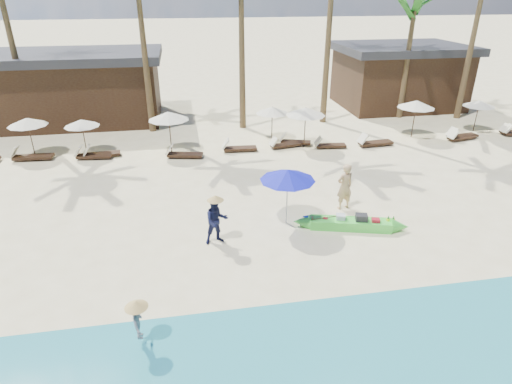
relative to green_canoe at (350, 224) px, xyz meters
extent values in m
plane|color=#F5E8B5|center=(-4.17, -1.08, -0.20)|extent=(240.00, 240.00, 0.00)
cube|color=tan|center=(-4.17, -6.08, -0.19)|extent=(240.00, 4.50, 0.01)
cube|color=#46DA42|center=(0.00, 0.00, -0.02)|extent=(2.93, 1.34, 0.35)
cube|color=white|center=(0.00, 0.00, -0.01)|extent=(2.50, 1.07, 0.16)
cube|color=#262628|center=(0.35, -0.09, 0.23)|extent=(0.48, 0.41, 0.32)
cube|color=silver|center=(-0.34, 0.14, 0.20)|extent=(0.38, 0.35, 0.25)
cube|color=#B31727|center=(0.82, -0.27, 0.17)|extent=(0.32, 0.29, 0.20)
cylinder|color=#B31727|center=(-0.86, 0.29, 0.11)|extent=(0.20, 0.20, 0.08)
cylinder|color=#262628|center=(-1.11, 0.26, 0.11)|extent=(0.18, 0.18, 0.07)
sphere|color=tan|center=(-1.36, 0.38, 0.15)|extent=(0.16, 0.16, 0.16)
cylinder|color=yellow|center=(1.29, -0.28, 0.15)|extent=(0.13, 0.13, 0.16)
cylinder|color=yellow|center=(1.46, -0.33, 0.15)|extent=(0.13, 0.13, 0.16)
imported|color=tan|center=(0.29, 1.55, 0.74)|extent=(0.76, 0.59, 1.87)
imported|color=#161A3E|center=(-4.83, -0.08, 0.63)|extent=(0.91, 0.76, 1.66)
imported|color=gray|center=(-7.09, -4.35, 0.48)|extent=(0.38, 0.64, 0.98)
cylinder|color=#99999E|center=(-2.19, 0.80, 0.84)|extent=(0.05, 0.05, 2.08)
cone|color=#1319B8|center=(-2.19, 0.80, 1.74)|extent=(1.99, 1.99, 0.41)
cylinder|color=#352415|center=(-13.39, 9.94, 0.77)|extent=(0.05, 0.05, 1.93)
cone|color=beige|center=(-13.39, 9.94, 1.60)|extent=(1.93, 1.93, 0.39)
cube|color=#352415|center=(-13.26, 9.25, -0.03)|extent=(1.93, 0.74, 0.13)
cube|color=beige|center=(-14.09, 9.31, 0.30)|extent=(0.46, 0.64, 0.55)
cylinder|color=#352415|center=(-10.79, 9.79, 0.69)|extent=(0.04, 0.04, 1.77)
cone|color=beige|center=(-10.79, 9.79, 1.45)|extent=(1.77, 1.77, 0.35)
cube|color=#352415|center=(-9.86, 9.08, -0.05)|extent=(1.74, 0.70, 0.12)
cube|color=beige|center=(-10.60, 9.02, 0.25)|extent=(0.43, 0.58, 0.50)
cube|color=#352415|center=(-10.25, 8.89, -0.05)|extent=(1.77, 0.74, 0.12)
cube|color=beige|center=(-11.00, 8.98, 0.26)|extent=(0.44, 0.60, 0.50)
cylinder|color=#352415|center=(-6.39, 9.26, 0.85)|extent=(0.05, 0.05, 2.10)
cone|color=beige|center=(-6.39, 9.26, 1.76)|extent=(2.10, 2.10, 0.42)
cube|color=#352415|center=(-5.69, 8.24, -0.04)|extent=(1.85, 0.92, 0.12)
cube|color=beige|center=(-6.46, 8.40, 0.27)|extent=(0.50, 0.64, 0.52)
cylinder|color=#352415|center=(-0.73, 10.30, 0.73)|extent=(0.05, 0.05, 1.85)
cone|color=beige|center=(-0.73, 10.30, 1.52)|extent=(1.85, 1.85, 0.37)
cube|color=#352415|center=(-2.79, 8.71, -0.04)|extent=(1.78, 0.67, 0.12)
cube|color=beige|center=(-3.56, 8.75, 0.27)|extent=(0.42, 0.59, 0.51)
cube|color=#352415|center=(-0.27, 8.86, -0.05)|extent=(1.70, 0.80, 0.12)
cube|color=beige|center=(-0.98, 8.74, 0.24)|extent=(0.45, 0.58, 0.48)
cylinder|color=#352415|center=(0.76, 8.81, 0.86)|extent=(0.05, 0.05, 2.12)
cone|color=beige|center=(0.76, 8.81, 1.77)|extent=(2.12, 2.12, 0.42)
cube|color=#352415|center=(0.40, 9.22, -0.05)|extent=(1.72, 1.02, 0.12)
cube|color=beige|center=(-0.29, 9.45, 0.24)|extent=(0.51, 0.62, 0.48)
cube|color=#352415|center=(2.13, 8.35, -0.05)|extent=(1.67, 0.68, 0.11)
cube|color=beige|center=(1.42, 8.42, 0.23)|extent=(0.41, 0.56, 0.47)
cylinder|color=#352415|center=(7.40, 9.38, 0.84)|extent=(0.05, 0.05, 2.08)
cone|color=beige|center=(7.40, 9.38, 1.73)|extent=(2.08, 2.08, 0.42)
cube|color=#352415|center=(4.68, 8.26, -0.03)|extent=(1.91, 0.75, 0.13)
cube|color=beige|center=(3.86, 8.20, 0.30)|extent=(0.46, 0.63, 0.54)
cylinder|color=#352415|center=(11.66, 9.75, 0.72)|extent=(0.05, 0.05, 1.83)
cone|color=beige|center=(11.66, 9.75, 1.51)|extent=(1.83, 1.83, 0.37)
cube|color=#352415|center=(9.92, 8.34, -0.05)|extent=(1.70, 0.85, 0.12)
cube|color=beige|center=(9.21, 8.20, 0.23)|extent=(0.46, 0.59, 0.48)
cube|color=#352415|center=(10.12, 8.55, -0.04)|extent=(1.85, 0.81, 0.13)
cube|color=beige|center=(9.34, 8.45, 0.28)|extent=(0.47, 0.63, 0.52)
cube|color=beige|center=(12.99, 8.59, 0.26)|extent=(0.53, 0.64, 0.50)
cube|color=beige|center=(12.93, 8.78, 0.24)|extent=(0.42, 0.57, 0.48)
cone|color=brown|center=(-14.61, 14.00, 5.25)|extent=(0.40, 0.40, 10.89)
cone|color=brown|center=(-7.52, 13.20, 4.84)|extent=(0.40, 0.40, 10.08)
cone|color=brown|center=(-2.02, 12.94, 5.43)|extent=(0.40, 0.40, 11.26)
cone|color=brown|center=(3.28, 13.31, 6.38)|extent=(0.40, 0.40, 13.16)
cone|color=brown|center=(8.67, 13.44, 3.84)|extent=(0.40, 0.40, 8.07)
cone|color=brown|center=(12.40, 12.60, 5.12)|extent=(0.40, 0.40, 10.64)
cube|color=#352415|center=(-12.17, 16.42, 1.70)|extent=(10.00, 6.00, 3.80)
cube|color=#2D2D33|center=(-12.17, 16.42, 3.85)|extent=(10.80, 6.60, 0.50)
cube|color=#352415|center=(9.83, 16.42, 1.70)|extent=(8.00, 6.00, 3.80)
cube|color=#2D2D33|center=(9.83, 16.42, 3.85)|extent=(8.80, 6.60, 0.50)
camera|label=1|loc=(-5.68, -12.60, 7.69)|focal=30.00mm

